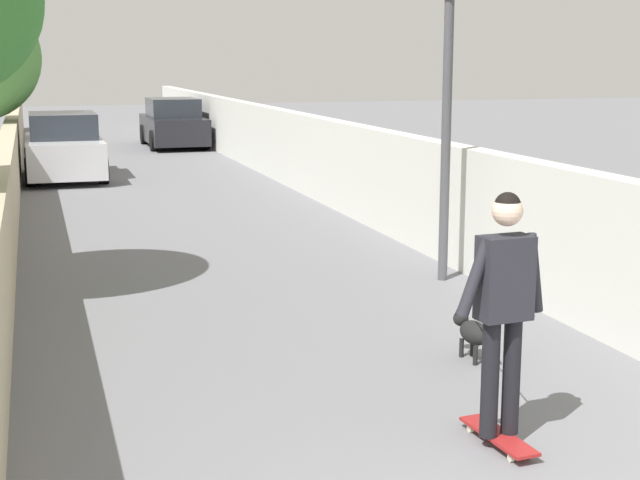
% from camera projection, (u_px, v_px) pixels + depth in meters
% --- Properties ---
extents(ground_plane, '(80.00, 80.00, 0.00)m').
position_uv_depth(ground_plane, '(174.00, 207.00, 17.65)').
color(ground_plane, slate).
extents(wall_left, '(48.00, 0.30, 1.38)m').
position_uv_depth(wall_left, '(6.00, 192.00, 14.78)').
color(wall_left, tan).
rests_on(wall_left, ground).
extents(fence_right, '(48.00, 0.30, 1.64)m').
position_uv_depth(fence_right, '(356.00, 171.00, 16.48)').
color(fence_right, silver).
rests_on(fence_right, ground).
extents(lamp_post, '(0.36, 0.36, 3.87)m').
position_uv_depth(lamp_post, '(448.00, 67.00, 11.38)').
color(lamp_post, '#4C4C51').
rests_on(lamp_post, ground).
extents(skateboard, '(0.81, 0.26, 0.08)m').
position_uv_depth(skateboard, '(498.00, 436.00, 6.80)').
color(skateboard, maroon).
rests_on(skateboard, ground).
extents(person_skateboarder, '(0.25, 0.71, 1.80)m').
position_uv_depth(person_skateboarder, '(504.00, 295.00, 6.59)').
color(person_skateboarder, black).
rests_on(person_skateboarder, skateboard).
extents(dog, '(2.16, 0.84, 1.06)m').
position_uv_depth(dog, '(473.00, 331.00, 8.70)').
color(dog, black).
rests_on(dog, ground).
extents(car_near, '(3.91, 1.80, 1.54)m').
position_uv_depth(car_near, '(64.00, 148.00, 21.72)').
color(car_near, silver).
rests_on(car_near, ground).
extents(car_far, '(4.04, 1.80, 1.54)m').
position_uv_depth(car_far, '(173.00, 124.00, 29.54)').
color(car_far, black).
rests_on(car_far, ground).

